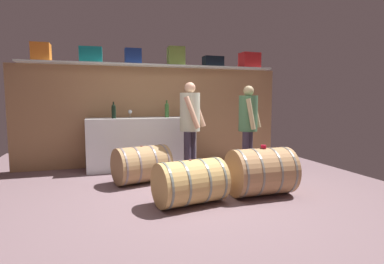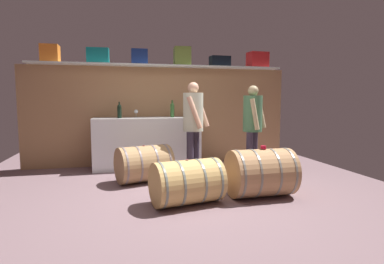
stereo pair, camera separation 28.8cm
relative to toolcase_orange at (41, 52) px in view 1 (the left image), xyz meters
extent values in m
cube|color=#725A5F|center=(2.00, -1.71, -2.12)|extent=(6.44, 8.16, 0.02)
cube|color=#A67B53|center=(2.00, 0.15, -1.15)|extent=(5.24, 0.10, 1.92)
cube|color=silver|center=(2.00, 0.00, -0.17)|extent=(4.82, 0.40, 0.03)
cube|color=orange|center=(0.00, 0.00, 0.00)|extent=(0.31, 0.28, 0.31)
cube|color=#107477|center=(0.82, 0.00, -0.01)|extent=(0.41, 0.21, 0.28)
cube|color=navy|center=(1.58, 0.00, -0.01)|extent=(0.30, 0.20, 0.29)
cube|color=olive|center=(2.41, 0.00, 0.02)|extent=(0.34, 0.31, 0.35)
cube|color=black|center=(3.18, 0.00, -0.05)|extent=(0.40, 0.25, 0.21)
cube|color=red|center=(4.01, 0.00, 0.00)|extent=(0.41, 0.30, 0.31)
cube|color=white|center=(1.68, -0.20, -1.63)|extent=(1.99, 0.58, 0.96)
cylinder|color=black|center=(1.18, -0.30, -1.05)|extent=(0.08, 0.08, 0.20)
sphere|color=black|center=(1.18, -0.30, -0.94)|extent=(0.07, 0.07, 0.07)
cylinder|color=black|center=(1.18, -0.30, -0.89)|extent=(0.03, 0.03, 0.07)
cylinder|color=#315B2A|center=(2.16, -0.25, -1.04)|extent=(0.08, 0.08, 0.22)
sphere|color=#315B2A|center=(2.16, -0.25, -0.92)|extent=(0.07, 0.07, 0.07)
cylinder|color=#315B2A|center=(2.16, -0.25, -0.87)|extent=(0.03, 0.03, 0.08)
cylinder|color=white|center=(1.49, -0.12, -1.15)|extent=(0.07, 0.07, 0.00)
cylinder|color=white|center=(1.49, -0.12, -1.11)|extent=(0.01, 0.01, 0.08)
sphere|color=white|center=(1.49, -0.12, -1.04)|extent=(0.08, 0.08, 0.08)
sphere|color=maroon|center=(1.49, -0.12, -1.05)|extent=(0.05, 0.05, 0.05)
cylinder|color=#AE8054|center=(3.00, -2.35, -1.79)|extent=(0.84, 0.64, 0.63)
cylinder|color=slate|center=(2.65, -2.35, -1.79)|extent=(0.04, 0.64, 0.64)
cylinder|color=slate|center=(2.86, -2.35, -1.79)|extent=(0.04, 0.64, 0.64)
cylinder|color=slate|center=(3.13, -2.34, -1.79)|extent=(0.04, 0.64, 0.64)
cylinder|color=slate|center=(3.35, -2.34, -1.79)|extent=(0.04, 0.64, 0.64)
cylinder|color=#8A5849|center=(3.00, -2.35, -1.47)|extent=(0.04, 0.04, 0.01)
cylinder|color=tan|center=(1.97, -2.43, -1.83)|extent=(0.93, 0.70, 0.55)
cylinder|color=slate|center=(1.62, -2.50, -1.83)|extent=(0.13, 0.55, 0.56)
cylinder|color=slate|center=(1.84, -2.46, -1.83)|extent=(0.13, 0.55, 0.56)
cylinder|color=slate|center=(2.10, -2.41, -1.83)|extent=(0.13, 0.55, 0.56)
cylinder|color=slate|center=(2.32, -2.37, -1.83)|extent=(0.13, 0.55, 0.56)
cylinder|color=#8A4D4F|center=(1.97, -2.43, -1.55)|extent=(0.04, 0.04, 0.01)
cylinder|color=#A78154|center=(1.54, -1.24, -1.82)|extent=(0.94, 0.77, 0.56)
cylinder|color=slate|center=(1.21, -1.34, -1.82)|extent=(0.19, 0.56, 0.58)
cylinder|color=slate|center=(1.41, -1.28, -1.82)|extent=(0.19, 0.56, 0.58)
cylinder|color=slate|center=(1.66, -1.20, -1.82)|extent=(0.19, 0.56, 0.58)
cylinder|color=slate|center=(1.86, -1.14, -1.82)|extent=(0.19, 0.56, 0.58)
cylinder|color=#8D4447|center=(1.54, -1.24, -1.53)|extent=(0.04, 0.04, 0.01)
cylinder|color=red|center=(3.02, -2.35, -1.45)|extent=(0.07, 0.07, 0.04)
cylinder|color=#332C3D|center=(2.29, -1.18, -1.73)|extent=(0.12, 0.12, 0.77)
cylinder|color=#332C3D|center=(2.45, -0.95, -1.73)|extent=(0.12, 0.12, 0.77)
cylinder|color=beige|center=(2.37, -1.06, -1.02)|extent=(0.33, 0.33, 0.64)
sphere|color=#DAA282|center=(2.37, -1.06, -0.62)|extent=(0.18, 0.18, 0.18)
cylinder|color=#DAA282|center=(2.35, -1.28, -1.02)|extent=(0.27, 0.22, 0.53)
cylinder|color=#DAA282|center=(2.56, -0.96, -1.02)|extent=(0.26, 0.21, 0.53)
cylinder|color=#342C3C|center=(3.31, -1.26, -1.74)|extent=(0.11, 0.11, 0.75)
cylinder|color=#342C3C|center=(3.49, -1.05, -1.74)|extent=(0.11, 0.11, 0.75)
cylinder|color=#467750|center=(3.40, -1.15, -1.06)|extent=(0.32, 0.32, 0.62)
sphere|color=tan|center=(3.40, -1.15, -0.67)|extent=(0.18, 0.18, 0.18)
cylinder|color=tan|center=(3.35, -1.36, -1.06)|extent=(0.18, 0.17, 0.52)
cylinder|color=tan|center=(3.59, -1.08, -1.06)|extent=(0.19, 0.18, 0.52)
camera|label=1|loc=(0.88, -6.03, -0.82)|focal=29.17mm
camera|label=2|loc=(1.16, -6.11, -0.82)|focal=29.17mm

